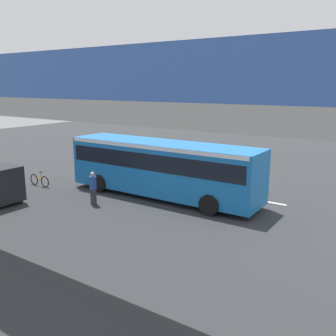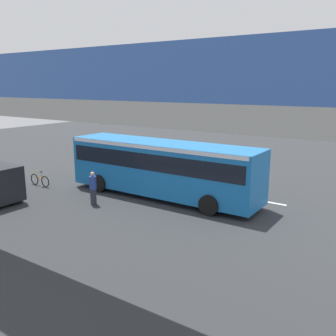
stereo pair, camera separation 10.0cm
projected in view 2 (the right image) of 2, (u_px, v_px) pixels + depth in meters
ground at (182, 201)px, 20.47m from camera, size 80.00×80.00×0.00m
city_bus at (162, 165)px, 20.87m from camera, size 11.54×2.85×3.15m
bicycle_black at (11, 180)px, 23.52m from camera, size 1.77×0.44×0.96m
bicycle_orange at (40, 180)px, 23.46m from camera, size 1.77×0.44×0.96m
pedestrian at (93, 188)px, 19.71m from camera, size 0.38×0.38×1.79m
lane_dash_leftmost at (268, 202)px, 20.28m from camera, size 2.00×0.20×0.01m
lane_dash_left at (204, 191)px, 22.47m from camera, size 2.00×0.20×0.01m
lane_dash_centre at (151, 181)px, 24.65m from camera, size 2.00×0.20×0.01m
pedestrian_overpass at (23, 116)px, 11.62m from camera, size 31.84×2.60×7.04m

